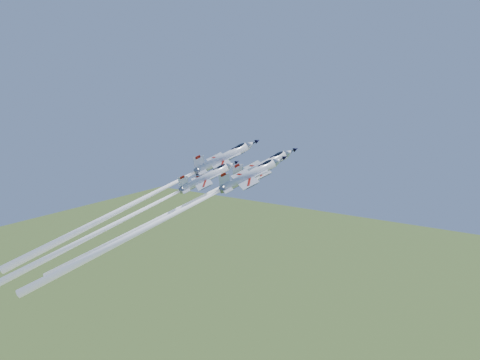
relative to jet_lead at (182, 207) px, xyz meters
The scene contains 4 objects.
jet_lead is the anchor object (origin of this frame).
jet_left 11.00m from the jet_lead, 168.95° to the right, with size 32.61×39.79×46.09m.
jet_right 7.99m from the jet_lead, 79.41° to the right, with size 31.23×38.10×44.15m.
jet_slot 13.97m from the jet_lead, 138.70° to the right, with size 30.44×37.32×44.52m.
Camera 1 is at (68.21, -101.74, 111.78)m, focal length 40.00 mm.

